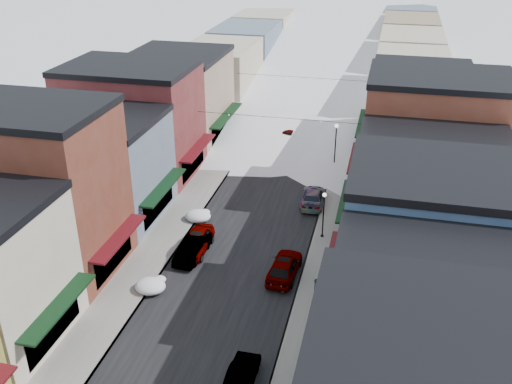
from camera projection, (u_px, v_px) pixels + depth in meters
The scene contains 29 objects.
road at pixel (308, 114), 74.48m from camera, with size 10.00×160.00×0.01m, color black.
sidewalk_left at pixel (259, 110), 75.82m from camera, with size 3.20×160.00×0.15m, color gray.
sidewalk_right at pixel (359, 118), 73.08m from camera, with size 3.20×160.00×0.15m, color gray.
curb_left at pixel (271, 111), 75.50m from camera, with size 0.10×160.00×0.15m, color slate.
curb_right at pixel (347, 117), 73.41m from camera, with size 0.10×160.00×0.15m, color slate.
bldg_l_brick_near at pixel (35, 190), 40.11m from camera, with size 12.30×8.20×12.50m.
bldg_l_grayblue at pixel (101, 166), 48.19m from camera, with size 11.30×9.20×9.00m.
bldg_l_brick_far at pixel (133, 120), 55.80m from camera, with size 13.30×9.20×11.00m.
bldg_l_tan at pixel (179, 97), 64.53m from camera, with size 11.30×11.20×10.00m.
bldg_r_green at pixel (432, 349), 27.79m from camera, with size 11.30×9.20×9.50m.
bldg_r_blue at pixel (427, 245), 35.42m from camera, with size 11.30×9.20×10.50m.
bldg_r_cream at pixel (429, 194), 43.49m from camera, with size 12.30×9.20×9.00m.
bldg_r_brick_far at pixel (433, 138), 50.68m from camera, with size 13.30×9.20×11.50m.
bldg_r_tan at pixel (418, 113), 60.05m from camera, with size 11.30×11.20×9.50m.
distant_blocks at pixel (331, 47), 92.76m from camera, with size 34.00×55.00×8.00m.
overhead_cables at pixel (293, 95), 60.83m from camera, with size 16.40×15.04×0.04m.
car_silver_sedan at pixel (196, 241), 44.36m from camera, with size 1.91×4.74×1.61m, color #9FA1A7.
car_dark_hatch at pixel (192, 248), 43.56m from camera, with size 1.57×4.50×1.48m, color black.
car_silver_wagon at pixel (261, 130), 67.19m from camera, with size 1.88×4.61×1.34m, color #94979C.
car_green_sedan at pixel (241, 376), 31.70m from camera, with size 1.41×4.03×1.33m, color black.
car_gray_suv at pixel (284, 266), 41.23m from camera, with size 1.94×4.82×1.64m, color #A1A4AA.
car_black_sedan at pixel (313, 197), 51.47m from camera, with size 2.02×4.97×1.44m, color black.
car_lane_silver at pixel (287, 137), 64.85m from camera, with size 1.80×4.46×1.52m, color gray.
car_lane_white at pixel (326, 102), 77.03m from camera, with size 2.25×4.89×1.36m, color silver.
trash_can at pixel (318, 286), 39.50m from camera, with size 0.50×0.50×0.86m.
streetlamp_near at pixel (324, 209), 45.24m from camera, with size 0.33×0.33×3.93m.
streetlamp_far at pixel (336, 140), 57.49m from camera, with size 0.39×0.39×4.70m.
snow_pile_mid at pixel (151, 286), 39.76m from camera, with size 2.17×2.53×0.92m.
snow_pile_far at pixel (199, 216), 48.84m from camera, with size 2.20×2.56×0.93m.
Camera 1 is at (9.81, -10.91, 23.94)m, focal length 40.00 mm.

